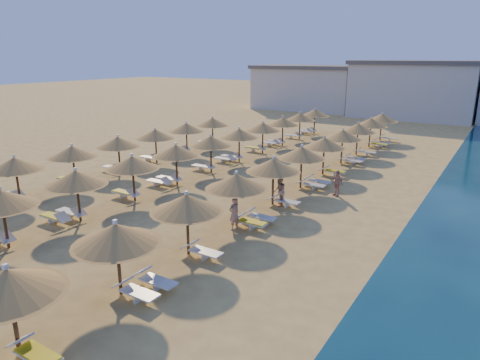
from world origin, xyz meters
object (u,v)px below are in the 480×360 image
Objects in this scene: parasol_row_west at (194,146)px; beachgoer_c at (337,183)px; parasol_row_east at (288,159)px; beachgoer_a at (234,214)px; beachgoer_b at (279,191)px.

beachgoer_c is at bearing 8.95° from parasol_row_west.
parasol_row_east and parasol_row_west have the same top height.
beachgoer_c is (2.27, 7.45, -0.02)m from beachgoer_a.
beachgoer_b is 1.05× the size of beachgoer_a.
beachgoer_b is (7.28, -1.89, -1.33)m from parasol_row_west.
beachgoer_a is at bearing -40.37° from parasol_row_west.
beachgoer_b is at bearing -77.01° from parasol_row_east.
beachgoer_b reaches higher than beachgoer_a.
beachgoer_b is 3.92m from beachgoer_c.
beachgoer_a is (7.04, -5.98, -1.38)m from parasol_row_west.
parasol_row_west is 27.42× the size of beachgoer_a.
parasol_row_west is at bearing -112.97° from beachgoer_a.
parasol_row_west is at bearing -143.72° from beachgoer_c.
parasol_row_west is 9.52m from beachgoer_c.
parasol_row_east reaches higher than beachgoer_c.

